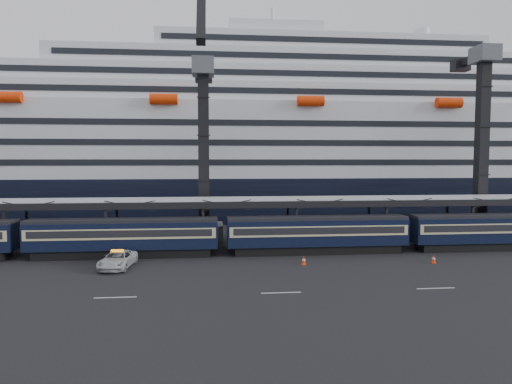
# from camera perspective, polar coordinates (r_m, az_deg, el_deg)

# --- Properties ---
(ground) EXTENTS (260.00, 260.00, 0.00)m
(ground) POSITION_cam_1_polar(r_m,az_deg,el_deg) (42.65, 21.49, -9.60)
(ground) COLOR black
(ground) RESTS_ON ground
(train) EXTENTS (133.05, 3.00, 4.05)m
(train) POSITION_cam_1_polar(r_m,az_deg,el_deg) (49.62, 11.44, -4.92)
(train) COLOR black
(train) RESTS_ON ground
(canopy) EXTENTS (130.00, 6.25, 5.53)m
(canopy) POSITION_cam_1_polar(r_m,az_deg,el_deg) (54.51, 14.93, -0.95)
(canopy) COLOR gray
(canopy) RESTS_ON ground
(cruise_ship) EXTENTS (214.09, 28.84, 34.00)m
(cruise_ship) POSITION_cam_1_polar(r_m,az_deg,el_deg) (84.81, 6.70, 5.67)
(cruise_ship) COLOR black
(cruise_ship) RESTS_ON ground
(crane_dark_near) EXTENTS (4.50, 17.75, 35.08)m
(crane_dark_near) POSITION_cam_1_polar(r_m,az_deg,el_deg) (55.50, -6.57, 6.14)
(crane_dark_near) COLOR #505458
(crane_dark_near) RESTS_ON ground
(crane_dark_mid) EXTENTS (4.50, 18.24, 39.64)m
(crane_dark_mid) POSITION_cam_1_polar(r_m,az_deg,el_deg) (64.33, 26.62, 6.72)
(crane_dark_mid) COLOR #505458
(crane_dark_mid) RESTS_ON ground
(pickup_truck) EXTENTS (3.07, 5.68, 1.51)m
(pickup_truck) POSITION_cam_1_polar(r_m,az_deg,el_deg) (43.92, -16.93, -8.09)
(pickup_truck) COLOR #B7BABF
(pickup_truck) RESTS_ON ground
(traffic_cone_c) EXTENTS (0.43, 0.43, 0.85)m
(traffic_cone_c) POSITION_cam_1_polar(r_m,az_deg,el_deg) (43.63, 5.99, -8.47)
(traffic_cone_c) COLOR #F13307
(traffic_cone_c) RESTS_ON ground
(traffic_cone_d) EXTENTS (0.41, 0.41, 0.82)m
(traffic_cone_d) POSITION_cam_1_polar(r_m,az_deg,el_deg) (47.21, 21.32, -7.79)
(traffic_cone_d) COLOR #F13307
(traffic_cone_d) RESTS_ON ground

